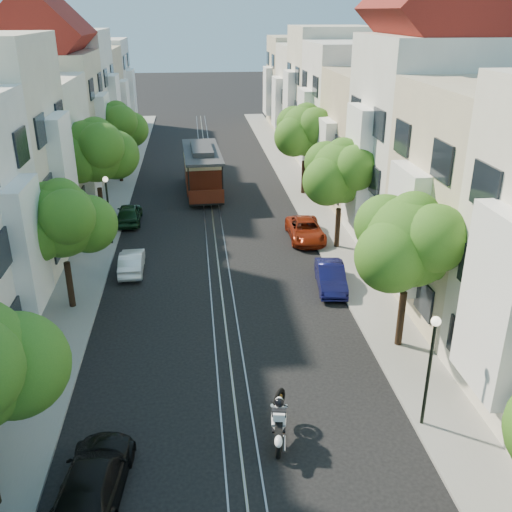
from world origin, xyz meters
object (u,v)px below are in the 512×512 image
object	(u,v)px
tree_e_d	(306,132)
lamp_east	(431,355)
sportbike_rider	(279,419)
parked_car_w_near	(94,479)
tree_w_b	(62,222)
lamp_west	(108,200)
parked_car_e_mid	(331,277)
parked_car_w_mid	(132,262)
cable_car	(202,168)
tree_w_c	(96,152)
tree_e_b	(411,243)
parked_car_w_far	(129,213)
tree_w_d	(117,127)
parked_car_e_far	(306,230)
tree_e_c	(342,174)

from	to	relation	value
tree_e_d	lamp_east	size ratio (longest dim) A/B	1.65
sportbike_rider	parked_car_w_near	bearing A→B (deg)	-153.68
tree_w_b	lamp_east	bearing A→B (deg)	-36.58
lamp_west	parked_car_e_mid	size ratio (longest dim) A/B	1.09
parked_car_e_mid	sportbike_rider	bearing A→B (deg)	-105.27
tree_e_d	parked_car_w_mid	size ratio (longest dim) A/B	1.94
parked_car_w_near	parked_car_w_mid	world-z (taller)	parked_car_w_near
parked_car_w_mid	cable_car	bearing A→B (deg)	-107.20
tree_w_c	parked_car_e_mid	world-z (taller)	tree_w_c
lamp_east	tree_e_b	bearing A→B (deg)	79.07
tree_w_b	tree_w_c	xyz separation A→B (m)	(0.00, 11.00, 0.67)
lamp_east	sportbike_rider	bearing A→B (deg)	-178.02
tree_w_b	tree_w_c	size ratio (longest dim) A/B	0.88
tree_e_d	parked_car_w_far	size ratio (longest dim) A/B	1.75
sportbike_rider	lamp_west	bearing A→B (deg)	121.74
tree_w_d	parked_car_w_near	distance (m)	34.26
parked_car_e_mid	parked_car_e_far	xyz separation A→B (m)	(0.00, 6.85, -0.01)
tree_e_b	parked_car_e_mid	world-z (taller)	tree_e_b
tree_w_d	parked_car_w_mid	size ratio (longest dim) A/B	1.85
tree_e_b	parked_car_e_mid	bearing A→B (deg)	106.05
tree_e_d	sportbike_rider	xyz separation A→B (m)	(-5.96, -27.15, -4.00)
lamp_west	parked_car_e_mid	world-z (taller)	lamp_west
tree_e_c	parked_car_w_near	xyz separation A→B (m)	(-11.66, -17.92, -3.96)
parked_car_e_far	lamp_east	bearing A→B (deg)	-86.99
tree_w_c	sportbike_rider	bearing A→B (deg)	-68.24
tree_e_c	parked_car_e_far	world-z (taller)	tree_e_c
lamp_east	lamp_west	bearing A→B (deg)	124.99
tree_e_c	cable_car	size ratio (longest dim) A/B	0.73
tree_e_c	tree_w_c	bearing A→B (deg)	160.85
parked_car_e_far	cable_car	bearing A→B (deg)	120.28
tree_e_b	sportbike_rider	world-z (taller)	tree_e_b
lamp_east	parked_car_w_far	world-z (taller)	lamp_east
cable_car	tree_e_b	bearing A→B (deg)	-73.82
tree_e_c	parked_car_w_far	size ratio (longest dim) A/B	1.66
tree_w_c	tree_w_d	distance (m)	11.01
tree_e_d	parked_car_e_far	xyz separation A→B (m)	(-1.66, -9.38, -4.25)
parked_car_e_mid	tree_w_b	bearing A→B (deg)	-170.30
tree_w_b	parked_car_w_near	bearing A→B (deg)	-77.06
tree_e_b	parked_car_w_mid	xyz separation A→B (m)	(-11.98, 8.94, -4.15)
tree_e_c	lamp_east	bearing A→B (deg)	-93.44
tree_e_c	lamp_west	distance (m)	13.82
parked_car_w_mid	sportbike_rider	bearing A→B (deg)	112.23
tree_e_d	parked_car_e_far	world-z (taller)	tree_e_d
tree_e_c	tree_w_c	distance (m)	15.25
lamp_east	sportbike_rider	distance (m)	5.38
tree_e_c	tree_w_b	size ratio (longest dim) A/B	1.04
tree_e_c	parked_car_w_mid	bearing A→B (deg)	-170.24
tree_w_b	tree_w_d	size ratio (longest dim) A/B	0.96
parked_car_w_near	parked_car_w_mid	size ratio (longest dim) A/B	1.26
tree_w_c	tree_w_d	xyz separation A→B (m)	(-0.00, 11.00, -0.47)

